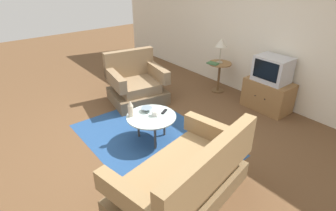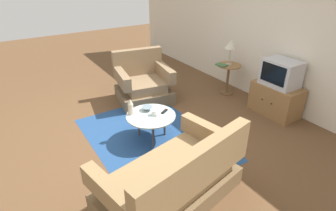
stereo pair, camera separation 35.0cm
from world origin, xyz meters
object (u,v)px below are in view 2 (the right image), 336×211
coffee_table (151,117)px  vase (131,107)px  armchair (143,84)px  mug (154,113)px  couch (173,180)px  side_table (228,73)px  book (221,65)px  tv_stand (276,99)px  tv_remote_dark (164,111)px  bowl (147,108)px  television (281,73)px  table_lamp (231,45)px

coffee_table → vase: vase is taller
armchair → mug: size_ratio=8.61×
couch → side_table: 3.14m
vase → book: vase is taller
tv_stand → book: size_ratio=3.47×
coffee_table → book: size_ratio=3.12×
armchair → coffee_table: (1.31, -0.57, 0.07)m
book → side_table: bearing=67.3°
tv_remote_dark → book: (-0.66, 1.76, 0.21)m
mug → bowl: 0.19m
television → table_lamp: size_ratio=1.17×
mug → tv_remote_dark: size_ratio=0.90×
side_table → vase: vase is taller
table_lamp → tv_remote_dark: size_ratio=3.37×
mug → book: 2.05m
coffee_table → television: (0.50, 2.27, 0.40)m
television → mug: (-0.48, -2.22, -0.32)m
side_table → tv_stand: 1.12m
side_table → table_lamp: 0.58m
coffee_table → tv_remote_dark: bearing=83.3°
couch → vase: couch is taller
mug → bowl: size_ratio=0.75×
television → tv_remote_dark: size_ratio=3.96×
table_lamp → mug: table_lamp is taller
side_table → bowl: side_table is taller
table_lamp → mug: bearing=-73.2°
side_table → coffee_table: bearing=-74.5°
armchair → coffee_table: bearing=76.8°
tv_stand → vase: vase is taller
coffee_table → book: 2.10m
couch → bowl: (-1.37, 0.44, 0.16)m
tv_stand → mug: bearing=-102.1°
coffee_table → table_lamp: table_lamp is taller
armchair → tv_remote_dark: 1.39m
tv_remote_dark → coffee_table: bearing=145.0°
armchair → coffee_table: armchair is taller
bowl → side_table: bearing=101.5°
tv_stand → mug: tv_stand is taller
vase → armchair: bearing=144.5°
side_table → bowl: (0.43, -2.12, 0.00)m
coffee_table → mug: bearing=62.8°
side_table → television: 1.15m
mug → tv_stand: bearing=77.9°
table_lamp → book: size_ratio=2.07×
armchair → table_lamp: table_lamp is taller
armchair → side_table: (0.72, 1.59, 0.13)m
table_lamp → vase: 2.47m
television → book: 1.18m
couch → tv_remote_dark: bearing=50.9°
vase → book: bearing=101.5°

